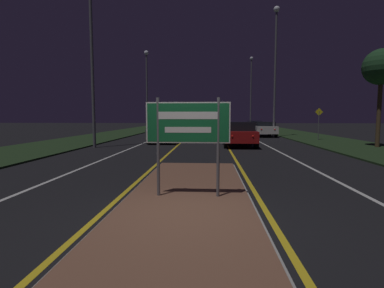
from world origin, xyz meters
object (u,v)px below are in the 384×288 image
at_px(streetlight_right_far, 251,85).
at_px(car_approaching_1, 182,126).
at_px(car_receding_2, 254,126).
at_px(car_approaching_0, 165,131).
at_px(streetlight_left_near, 91,23).
at_px(streetlight_left_far, 147,82).
at_px(car_receding_0, 239,133).
at_px(highway_sign, 188,127).
at_px(car_receding_3, 224,124).
at_px(car_receding_1, 263,128).
at_px(warning_sign, 319,121).
at_px(streetlight_right_near, 276,56).

height_order(streetlight_right_far, car_approaching_1, streetlight_right_far).
xyz_separation_m(car_receding_2, car_approaching_0, (-8.64, -14.82, 0.08)).
distance_m(streetlight_left_near, car_approaching_0, 8.58).
bearing_deg(car_approaching_1, streetlight_left_near, -102.95).
xyz_separation_m(streetlight_left_far, car_approaching_0, (3.61, -11.02, -4.85)).
bearing_deg(car_approaching_1, car_receding_0, -71.51).
height_order(highway_sign, car_receding_3, highway_sign).
bearing_deg(car_receding_1, car_receding_2, 88.25).
bearing_deg(car_receding_3, car_approaching_1, -115.83).
distance_m(car_receding_2, warning_sign, 13.30).
bearing_deg(highway_sign, streetlight_right_far, 80.39).
relative_size(highway_sign, streetlight_left_near, 0.19).
bearing_deg(car_receding_1, car_receding_0, -108.44).
height_order(streetlight_left_far, car_approaching_1, streetlight_left_far).
xyz_separation_m(car_receding_3, car_approaching_1, (-5.31, -10.96, -0.00)).
xyz_separation_m(car_receding_2, car_approaching_1, (-8.54, -2.51, 0.04)).
xyz_separation_m(streetlight_right_far, car_receding_3, (-3.94, 0.01, -5.67)).
bearing_deg(car_approaching_1, streetlight_right_far, 49.85).
height_order(car_receding_3, car_approaching_0, car_approaching_0).
bearing_deg(car_receding_0, car_receding_3, 89.45).
bearing_deg(streetlight_right_far, car_approaching_1, -130.15).
xyz_separation_m(streetlight_right_near, streetlight_right_far, (0.33, 18.01, -0.71)).
height_order(highway_sign, car_receding_2, highway_sign).
bearing_deg(streetlight_right_far, car_receding_3, 179.91).
xyz_separation_m(car_receding_2, car_receding_3, (-3.23, 8.45, 0.05)).
bearing_deg(car_receding_3, highway_sign, -93.84).
bearing_deg(streetlight_right_near, car_approaching_0, -149.75).
bearing_deg(warning_sign, car_approaching_1, 138.21).
xyz_separation_m(streetlight_left_near, streetlight_right_far, (13.03, 27.42, -0.91)).
bearing_deg(highway_sign, streetlight_left_near, 120.37).
relative_size(car_receding_1, warning_sign, 1.94).
distance_m(streetlight_right_far, car_receding_3, 6.90).
bearing_deg(car_receding_1, streetlight_left_near, -137.59).
height_order(car_receding_2, car_receding_3, car_receding_3).
bearing_deg(car_receding_3, car_approaching_0, -103.10).
height_order(highway_sign, warning_sign, warning_sign).
bearing_deg(car_approaching_0, car_receding_0, -28.59).
xyz_separation_m(car_receding_0, car_receding_2, (3.48, 17.64, -0.08)).
bearing_deg(car_receding_0, car_approaching_0, 151.41).
bearing_deg(streetlight_left_far, warning_sign, -30.68).
height_order(streetlight_right_near, car_receding_1, streetlight_right_near).
relative_size(car_receding_1, car_receding_3, 1.05).
relative_size(car_approaching_0, car_approaching_1, 1.14).
relative_size(car_receding_1, car_approaching_1, 1.13).
xyz_separation_m(streetlight_left_far, car_receding_3, (9.03, 12.26, -4.89)).
relative_size(car_receding_3, warning_sign, 1.85).
distance_m(car_receding_0, car_approaching_0, 5.88).
xyz_separation_m(highway_sign, streetlight_right_near, (6.19, 20.51, 5.52)).
bearing_deg(car_receding_0, streetlight_left_near, -171.43).
xyz_separation_m(highway_sign, car_receding_3, (2.58, 38.53, -0.86)).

